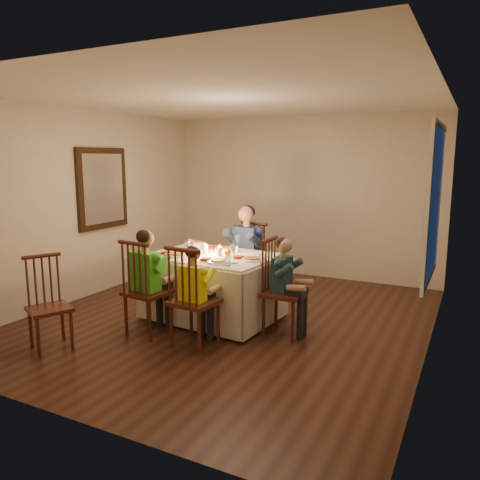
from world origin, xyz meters
The scene contains 26 objects.
ground centered at (0.00, 0.00, 0.00)m, with size 5.00×5.00×0.00m, color black.
wall_left centered at (-2.25, 0.00, 1.30)m, with size 0.02×5.00×2.60m, color beige.
wall_right centered at (2.25, 0.00, 1.30)m, with size 0.02×5.00×2.60m, color beige.
wall_back centered at (0.00, 2.50, 1.30)m, with size 4.50×0.02×2.60m, color beige.
ceiling centered at (0.00, 0.00, 2.60)m, with size 5.00×5.00×0.00m, color white.
dining_table centered at (-0.19, -0.05, 0.56)m, with size 1.59×1.21×0.76m.
chair_adult centered at (-0.14, 0.74, 0.00)m, with size 0.44×0.42×1.07m, color #3D1710, non-canonical shape.
chair_near_left centered at (-0.57, -0.83, 0.00)m, with size 0.44×0.42×1.07m, color #3D1710, non-canonical shape.
chair_near_right centered at (0.08, -0.89, 0.00)m, with size 0.44×0.42×1.07m, color #3D1710, non-canonical shape.
chair_end centered at (0.78, -0.17, 0.00)m, with size 0.44×0.42×1.07m, color #3D1710, non-canonical shape.
chair_extra centered at (-1.19, -1.63, 0.00)m, with size 0.40×0.38×0.97m, color #3D1710, non-canonical shape.
adult centered at (-0.14, 0.74, 0.00)m, with size 0.49×0.45×1.31m, color navy, non-canonical shape.
child_green centered at (-0.57, -0.83, 0.00)m, with size 0.41×0.38×1.18m, color green, non-canonical shape.
child_yellow centered at (0.08, -0.89, 0.00)m, with size 0.35×0.32×1.06m, color #F4F71A, non-canonical shape.
child_teal centered at (0.78, -0.17, 0.00)m, with size 0.36×0.33×1.09m, color #1B3B44, non-canonical shape.
setting_adult centered at (-0.21, 0.25, 0.80)m, with size 0.26×0.26×0.02m, color white.
setting_green centered at (-0.53, -0.30, 0.80)m, with size 0.26×0.26×0.02m, color white.
setting_yellow centered at (0.08, -0.39, 0.80)m, with size 0.26×0.26×0.02m, color white.
setting_teal centered at (0.36, -0.11, 0.80)m, with size 0.26×0.26×0.02m, color white.
candle_left centered at (-0.30, -0.04, 0.84)m, with size 0.06×0.06×0.10m, color white.
candle_right centered at (-0.09, -0.06, 0.84)m, with size 0.06×0.06×0.10m, color white.
squash centered at (-0.75, 0.31, 0.83)m, with size 0.09×0.09×0.09m, color yellow.
orange_fruit centered at (-0.01, -0.01, 0.83)m, with size 0.08×0.08×0.08m, color orange.
serving_bowl centered at (-0.67, 0.28, 0.82)m, with size 0.24×0.24×0.06m, color white.
wall_mirror centered at (-2.22, 0.30, 1.50)m, with size 0.06×0.95×1.15m.
window_blinds centered at (2.21, 0.10, 1.50)m, with size 0.07×1.34×1.54m.
Camera 1 is at (2.59, -4.79, 1.93)m, focal length 35.00 mm.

